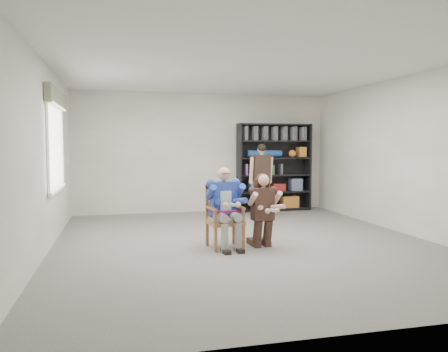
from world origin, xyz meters
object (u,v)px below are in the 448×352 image
object	(u,v)px
bookshelf	(274,167)
kneeling_woman	(263,211)
seated_man	(225,207)
armchair	(225,217)
standing_man	(261,181)

from	to	relation	value
bookshelf	kneeling_woman	bearing A→B (deg)	-112.50
seated_man	bookshelf	size ratio (longest dim) A/B	0.60
armchair	seated_man	world-z (taller)	seated_man
seated_man	bookshelf	distance (m)	4.12
armchair	standing_man	distance (m)	2.95
kneeling_woman	standing_man	distance (m)	2.82
armchair	kneeling_woman	size ratio (longest dim) A/B	0.84
kneeling_woman	standing_man	xyz separation A→B (m)	(0.86, 2.67, 0.23)
seated_man	standing_man	distance (m)	2.93
armchair	standing_man	size ratio (longest dim) A/B	0.60
bookshelf	armchair	bearing A→B (deg)	-120.66
armchair	seated_man	xyz separation A→B (m)	(0.00, 0.00, 0.14)
bookshelf	standing_man	distance (m)	1.20
seated_man	kneeling_woman	world-z (taller)	seated_man
armchair	seated_man	bearing A→B (deg)	84.37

